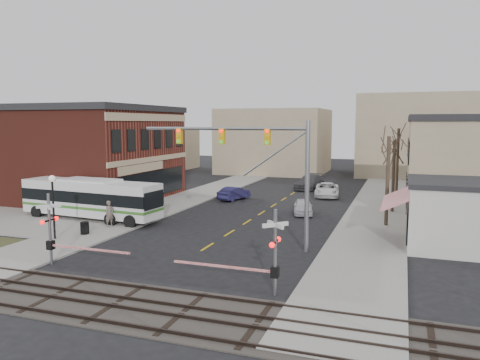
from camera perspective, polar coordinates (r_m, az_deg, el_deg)
name	(u,v)px	position (r m, az deg, el deg)	size (l,w,h in m)	color
ground	(194,255)	(28.36, -5.62, -9.13)	(160.00, 160.00, 0.00)	black
sidewalk_west	(192,197)	(50.01, -5.84, -2.04)	(5.00, 60.00, 0.12)	gray
sidewalk_east	(378,207)	(45.41, 16.46, -3.21)	(5.00, 60.00, 0.12)	gray
ballast_strip	(117,303)	(21.75, -14.82, -14.33)	(160.00, 5.00, 0.06)	#332D28
rail_tracks	(116,301)	(21.72, -14.82, -14.11)	(160.00, 3.91, 0.14)	#2D231E
brick_building	(31,151)	(56.13, -24.13, 3.24)	(30.40, 15.40, 9.60)	maroon
awning_shop	(476,215)	(32.49, 26.86, -3.87)	(9.74, 6.20, 4.30)	beige
tree_east_a	(387,181)	(36.96, 17.54, -0.13)	(0.28, 0.28, 6.75)	#382B21
tree_east_b	(393,176)	(42.94, 18.20, 0.48)	(0.28, 0.28, 6.30)	#382B21
tree_east_c	(397,163)	(50.86, 18.64, 1.93)	(0.28, 0.28, 7.20)	#382B21
transit_bus	(90,198)	(39.91, -17.76, -2.10)	(12.53, 3.75, 3.18)	silver
traffic_signal_mast	(260,156)	(29.01, 2.44, 2.90)	(11.05, 0.30, 8.00)	gray
rr_crossing_west	(56,230)	(27.82, -21.50, -5.73)	(5.60, 1.36, 4.00)	gray
rr_crossing_east	(266,253)	(21.59, 3.20, -8.83)	(5.60, 1.36, 4.00)	gray
street_lamp	(53,194)	(33.47, -21.87, -1.54)	(0.44, 0.44, 4.29)	black
trash_bin	(85,228)	(34.68, -18.40, -5.57)	(0.60, 0.60, 0.84)	black
car_a	(303,207)	(40.89, 7.69, -3.23)	(1.57, 3.90, 1.33)	silver
car_b	(234,193)	(48.06, -0.72, -1.63)	(1.44, 4.12, 1.36)	#1E1B45
car_c	(327,190)	(50.92, 10.55, -1.19)	(2.46, 5.34, 1.49)	silver
car_d	(310,182)	(56.47, 8.48, -0.25)	(2.37, 5.82, 1.69)	#3E3D42
pedestrian_near	(110,214)	(36.40, -15.61, -3.98)	(0.72, 0.47, 1.97)	#665951
pedestrian_far	(118,208)	(39.37, -14.65, -3.35)	(0.81, 0.63, 1.68)	#33405A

